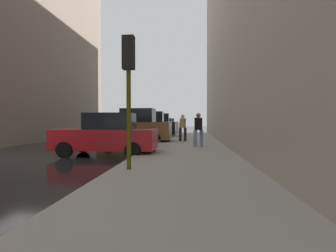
% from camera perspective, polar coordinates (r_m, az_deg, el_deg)
% --- Properties ---
extents(ground_plane, '(120.00, 120.00, 0.00)m').
position_cam_1_polar(ground_plane, '(11.24, -28.64, -6.47)').
color(ground_plane, black).
extents(sidewalk, '(4.00, 40.00, 0.15)m').
position_cam_1_polar(sidewalk, '(9.40, 3.84, -7.36)').
color(sidewalk, gray).
rests_on(sidewalk, ground_plane).
extents(parked_red_hatchback, '(4.20, 2.07, 1.79)m').
position_cam_1_polar(parked_red_hatchback, '(11.37, -13.18, -1.98)').
color(parked_red_hatchback, '#B2191E').
rests_on(parked_red_hatchback, ground_plane).
extents(parked_bronze_suv, '(4.65, 2.17, 2.25)m').
position_cam_1_polar(parked_bronze_suv, '(17.17, -6.97, -0.28)').
color(parked_bronze_suv, brown).
rests_on(parked_bronze_suv, ground_plane).
extents(parked_black_suv, '(4.62, 2.10, 2.25)m').
position_cam_1_polar(parked_black_suv, '(22.71, -4.07, 0.08)').
color(parked_black_suv, black).
rests_on(parked_black_suv, ground_plane).
extents(parked_white_van, '(4.65, 2.17, 2.25)m').
position_cam_1_polar(parked_white_van, '(28.87, -2.16, 0.32)').
color(parked_white_van, silver).
rests_on(parked_white_van, ground_plane).
extents(parked_dark_green_sedan, '(4.26, 2.18, 1.79)m').
position_cam_1_polar(parked_dark_green_sedan, '(33.95, -1.11, 0.14)').
color(parked_dark_green_sedan, '#193828').
rests_on(parked_dark_green_sedan, ground_plane).
extents(parked_silver_sedan, '(4.25, 2.14, 1.79)m').
position_cam_1_polar(parked_silver_sedan, '(39.79, -0.24, 0.29)').
color(parked_silver_sedan, '#B7BABF').
rests_on(parked_silver_sedan, ground_plane).
extents(fire_hydrant, '(0.42, 0.22, 0.70)m').
position_cam_1_polar(fire_hydrant, '(13.12, -2.67, -3.07)').
color(fire_hydrant, red).
rests_on(fire_hydrant, sidewalk).
extents(traffic_light, '(0.32, 0.32, 3.60)m').
position_cam_1_polar(traffic_light, '(7.29, -8.56, 11.35)').
color(traffic_light, '#514C0F').
rests_on(traffic_light, sidewalk).
extents(pedestrian_in_jeans, '(0.53, 0.49, 1.71)m').
position_cam_1_polar(pedestrian_in_jeans, '(13.43, 6.63, -0.38)').
color(pedestrian_in_jeans, '#728CB2').
rests_on(pedestrian_in_jeans, sidewalk).
extents(pedestrian_in_tan_coat, '(0.51, 0.42, 1.71)m').
position_cam_1_polar(pedestrian_in_tan_coat, '(17.00, 3.23, -0.05)').
color(pedestrian_in_tan_coat, black).
rests_on(pedestrian_in_tan_coat, sidewalk).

